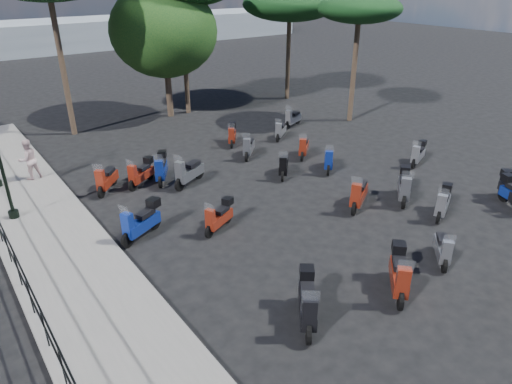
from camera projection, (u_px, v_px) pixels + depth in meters
ground at (294, 233)px, 14.91m from camera, size 120.00×120.00×0.00m
sidewalk at (63, 256)px, 13.57m from camera, size 3.00×30.00×0.15m
railing at (11, 250)px, 12.37m from camera, size 0.04×26.04×1.10m
pedestrian_far at (28, 160)px, 18.15m from camera, size 0.91×0.77×1.65m
scooter_2 at (308, 303)px, 10.91m from camera, size 1.32×1.55×1.48m
scooter_3 at (141, 222)px, 14.48m from camera, size 1.69×1.00×1.44m
scooter_4 at (107, 180)px, 17.59m from camera, size 1.24×1.34×1.37m
scooter_5 at (161, 169)px, 18.44m from camera, size 1.09×1.58×1.41m
scooter_7 at (399, 275)px, 11.96m from camera, size 1.47×1.40×1.47m
scooter_8 at (219, 217)px, 14.94m from camera, size 1.45×0.84×1.24m
scooter_9 at (141, 173)px, 18.11m from camera, size 1.46×1.01×1.30m
scooter_10 at (189, 173)px, 18.10m from camera, size 1.74×1.01×1.50m
scooter_12 at (443, 249)px, 13.27m from camera, size 1.22×1.12×1.24m
scooter_13 at (284, 166)px, 18.91m from camera, size 1.19×1.26×1.30m
scooter_14 at (249, 147)px, 20.87m from camera, size 1.26×1.25×1.34m
scooter_15 at (232, 135)px, 22.42m from camera, size 1.08×1.33×1.25m
scooter_17 at (443, 203)px, 15.78m from camera, size 1.55×0.89×1.32m
scooter_18 at (404, 187)px, 16.85m from camera, size 1.54×1.31×1.47m
scooter_19 at (358, 195)px, 16.34m from camera, size 1.64×1.07×1.46m
scooter_20 at (304, 148)px, 20.89m from camera, size 1.29×1.17×1.30m
scooter_21 at (280, 131)px, 23.18m from camera, size 1.27×0.99×1.20m
scooter_23 at (511, 190)px, 16.61m from camera, size 1.30×1.44×1.41m
scooter_25 at (418, 154)px, 20.07m from camera, size 1.52×0.79×1.26m
scooter_26 at (329, 160)px, 19.46m from camera, size 1.25×1.26×1.33m
scooter_27 at (293, 119)px, 25.00m from camera, size 1.56×0.79×1.30m
broadleaf_tree at (164, 31)px, 25.01m from camera, size 5.88×5.88×7.29m
pine_1 at (290, 5)px, 28.31m from camera, size 5.89×5.89×6.93m
pine_3 at (359, 9)px, 23.70m from camera, size 4.41×4.41×6.78m
distant_hills at (8, 39)px, 46.83m from camera, size 70.00×8.00×3.00m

